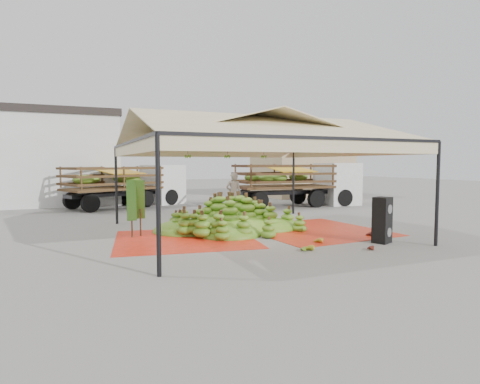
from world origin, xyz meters
name	(u,v)px	position (x,y,z in m)	size (l,w,h in m)	color
ground	(252,233)	(0.00, 0.00, 0.00)	(90.00, 90.00, 0.00)	slate
canopy_tent	(252,136)	(0.00, 0.00, 3.30)	(8.10, 8.10, 4.00)	black
building_tan	(301,167)	(10.00, 13.00, 2.07)	(6.30, 5.30, 4.10)	tan
tarp_left	(185,239)	(-2.40, -0.18, 0.01)	(4.22, 4.02, 0.01)	red
tarp_right	(314,230)	(2.23, -0.40, 0.01)	(4.33, 4.55, 0.01)	red
banana_heap	(231,214)	(-0.45, 0.82, 0.58)	(5.40, 4.43, 1.16)	#4C7117
hand_yellow_a	(308,247)	(0.20, -3.17, 0.11)	(0.47, 0.39, 0.21)	gold
hand_yellow_b	(317,240)	(1.03, -2.37, 0.11)	(0.49, 0.40, 0.22)	gold
hand_red_a	(368,247)	(1.80, -3.70, 0.09)	(0.40, 0.33, 0.18)	#561813
hand_red_b	(369,233)	(3.24, -2.10, 0.10)	(0.45, 0.37, 0.20)	#5A1D14
hand_green	(300,248)	(0.03, -3.08, 0.09)	(0.40, 0.33, 0.18)	#517518
hanging_bunches	(227,157)	(-0.31, 1.49, 2.62)	(3.24, 0.24, 0.20)	#437117
speaker_stack	(382,220)	(2.87, -3.05, 0.69)	(0.63, 0.59, 1.37)	black
banana_leaves	(139,238)	(-3.70, 0.61, 0.00)	(0.96, 1.36, 3.70)	#2D7D21
vendor	(234,194)	(1.28, 4.76, 0.98)	(0.71, 0.47, 1.95)	gray
truck_left	(131,181)	(-2.55, 10.39, 1.40)	(6.94, 4.76, 2.26)	#4F351A
truck_right	(302,179)	(6.31, 6.92, 1.47)	(7.07, 2.76, 2.39)	#493418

